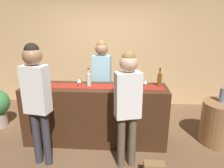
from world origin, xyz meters
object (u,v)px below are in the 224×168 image
at_px(wine_bottle_green, 48,79).
at_px(wine_glass_near_customer, 79,81).
at_px(customer_browsing, 36,93).
at_px(wine_bottle_amber, 159,80).
at_px(round_side_table, 222,123).
at_px(wine_bottle_clear, 89,80).
at_px(customer_sipping, 128,99).
at_px(wine_glass_mid_counter, 128,82).
at_px(wine_glass_far_end, 145,82).
at_px(bartender, 102,75).
at_px(vase_on_side_table, 223,95).

distance_m(wine_bottle_green, wine_glass_near_customer, 0.53).
xyz_separation_m(wine_glass_near_customer, customer_browsing, (-0.44, -0.63, 0.00)).
height_order(wine_bottle_amber, round_side_table, wine_bottle_amber).
height_order(wine_bottle_clear, customer_sipping, customer_sipping).
bearing_deg(wine_glass_mid_counter, customer_sipping, -89.78).
bearing_deg(round_side_table, wine_bottle_amber, 179.61).
bearing_deg(customer_sipping, wine_glass_mid_counter, 74.55).
bearing_deg(wine_glass_mid_counter, round_side_table, 6.17).
height_order(wine_bottle_amber, wine_glass_far_end, wine_bottle_amber).
relative_size(wine_glass_mid_counter, customer_sipping, 0.09).
relative_size(bartender, customer_sipping, 1.02).
xyz_separation_m(wine_glass_mid_counter, bartender, (-0.49, 0.66, -0.05)).
distance_m(wine_bottle_clear, wine_bottle_green, 0.68).
bearing_deg(round_side_table, customer_sipping, -155.84).
xyz_separation_m(wine_glass_far_end, customer_sipping, (-0.28, -0.61, -0.07)).
xyz_separation_m(wine_bottle_amber, vase_on_side_table, (1.08, 0.05, -0.26)).
xyz_separation_m(wine_glass_near_customer, customer_sipping, (0.79, -0.60, -0.07)).
height_order(wine_bottle_clear, wine_bottle_green, same).
distance_m(wine_glass_mid_counter, bartender, 0.83).
bearing_deg(wine_glass_far_end, wine_bottle_green, 179.35).
bearing_deg(wine_bottle_clear, customer_sipping, -45.60).
xyz_separation_m(wine_bottle_clear, wine_glass_near_customer, (-0.15, -0.05, -0.01)).
relative_size(wine_glass_mid_counter, customer_browsing, 0.08).
bearing_deg(customer_browsing, wine_bottle_clear, 59.26).
bearing_deg(wine_glass_far_end, wine_glass_near_customer, -179.60).
bearing_deg(bartender, wine_bottle_clear, 80.17).
distance_m(wine_bottle_clear, customer_browsing, 0.91).
bearing_deg(round_side_table, wine_bottle_green, -178.05).
height_order(wine_glass_far_end, round_side_table, wine_glass_far_end).
bearing_deg(wine_bottle_clear, wine_glass_mid_counter, -9.18).
xyz_separation_m(wine_bottle_amber, wine_glass_near_customer, (-1.32, -0.13, -0.01)).
relative_size(wine_bottle_clear, wine_glass_mid_counter, 2.10).
relative_size(wine_bottle_amber, wine_bottle_green, 1.00).
relative_size(wine_glass_mid_counter, wine_glass_far_end, 1.00).
distance_m(wine_bottle_green, wine_glass_far_end, 1.60).
xyz_separation_m(wine_glass_near_customer, bartender, (0.30, 0.61, -0.05)).
distance_m(bartender, vase_on_side_table, 2.15).
bearing_deg(customer_browsing, wine_bottle_amber, 33.49).
xyz_separation_m(wine_bottle_clear, customer_sipping, (0.64, -0.66, -0.08)).
distance_m(wine_glass_mid_counter, customer_browsing, 1.36).
bearing_deg(wine_glass_near_customer, wine_bottle_green, 177.19).
height_order(bartender, customer_sipping, bartender).
relative_size(wine_glass_far_end, bartender, 0.08).
bearing_deg(round_side_table, vase_on_side_table, 108.41).
distance_m(wine_bottle_amber, wine_bottle_green, 1.85).
bearing_deg(vase_on_side_table, wine_glass_far_end, -172.50).
bearing_deg(round_side_table, wine_glass_near_customer, -177.02).
relative_size(wine_bottle_green, wine_glass_far_end, 2.10).
height_order(wine_bottle_clear, customer_browsing, customer_browsing).
xyz_separation_m(wine_bottle_amber, customer_browsing, (-1.76, -0.77, -0.01)).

